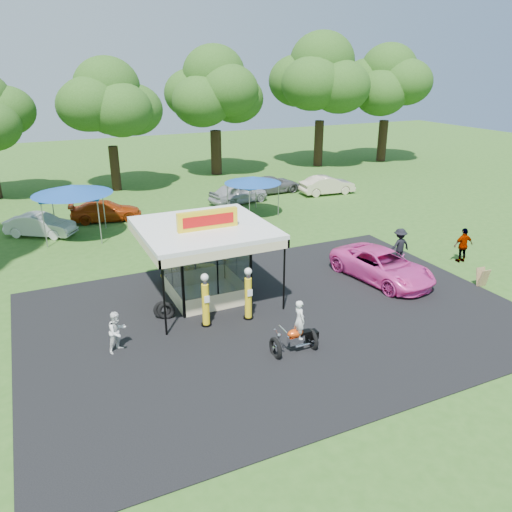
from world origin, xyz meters
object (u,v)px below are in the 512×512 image
object	(u,v)px
pink_sedan	(382,266)
gas_pump_right	(248,295)
bg_car_a	(40,225)
bg_car_e	(327,185)
gas_station_kiosk	(205,260)
a_frame_sign	(482,277)
kiosk_car	(191,270)
spectator_west	(117,332)
spectator_east_a	(399,246)
bg_car_b	(106,211)
motorcycle	(297,331)
gas_pump_left	(206,301)
tent_west	(72,190)
tent_east	(253,180)
spectator_east_b	(463,245)
bg_car_c	(238,193)
bg_car_d	(272,184)

from	to	relation	value
pink_sedan	gas_pump_right	bearing A→B (deg)	178.41
bg_car_a	bg_car_e	bearing A→B (deg)	-52.54
gas_station_kiosk	a_frame_sign	size ratio (longest dim) A/B	6.09
kiosk_car	gas_pump_right	bearing A→B (deg)	-169.85
spectator_west	spectator_east_a	bearing A→B (deg)	-20.06
gas_pump_right	pink_sedan	xyz separation A→B (m)	(7.47, 0.90, -0.34)
gas_station_kiosk	bg_car_b	size ratio (longest dim) A/B	1.17
motorcycle	bg_car_a	bearing A→B (deg)	113.50
gas_station_kiosk	gas_pump_left	world-z (taller)	gas_station_kiosk
tent_west	tent_east	bearing A→B (deg)	-0.65
gas_station_kiosk	spectator_east_b	world-z (taller)	gas_station_kiosk
spectator_west	bg_car_c	world-z (taller)	spectator_west
pink_sedan	spectator_east_a	size ratio (longest dim) A/B	2.88
bg_car_a	spectator_east_b	bearing A→B (deg)	-91.85
tent_west	bg_car_b	bearing A→B (deg)	52.68
gas_station_kiosk	spectator_east_b	distance (m)	13.82
gas_station_kiosk	gas_pump_right	xyz separation A→B (m)	(0.87, -2.64, -0.70)
spectator_east_b	tent_east	world-z (taller)	tent_east
pink_sedan	bg_car_c	xyz separation A→B (m)	(-0.62, 16.11, 0.04)
bg_car_a	bg_car_b	world-z (taller)	bg_car_a
a_frame_sign	spectator_east_a	size ratio (longest dim) A/B	0.48
kiosk_car	spectator_east_b	world-z (taller)	spectator_east_b
tent_east	spectator_west	bearing A→B (deg)	-130.30
spectator_west	gas_pump_right	bearing A→B (deg)	-27.47
a_frame_sign	spectator_west	xyz separation A→B (m)	(-16.57, 1.48, 0.34)
spectator_west	bg_car_d	world-z (taller)	spectator_west
spectator_east_b	bg_car_a	bearing A→B (deg)	-26.10
bg_car_a	bg_car_d	distance (m)	18.15
tent_west	spectator_west	bearing A→B (deg)	-90.87
bg_car_a	bg_car_d	bearing A→B (deg)	-44.24
gas_station_kiosk	a_frame_sign	xyz separation A→B (m)	(12.15, -4.36, -1.33)
gas_pump_right	tent_west	world-z (taller)	tent_west
spectator_east_b	bg_car_d	bearing A→B (deg)	-74.01
gas_pump_right	bg_car_e	world-z (taller)	gas_pump_right
spectator_east_b	tent_east	distance (m)	14.24
gas_pump_right	tent_east	xyz separation A→B (m)	(6.51, 13.68, 1.37)
motorcycle	bg_car_c	xyz separation A→B (m)	(6.27, 20.02, -0.04)
spectator_east_b	tent_east	size ratio (longest dim) A/B	0.48
tent_east	bg_car_c	bearing A→B (deg)	84.05
gas_pump_right	bg_car_e	size ratio (longest dim) A/B	0.51
bg_car_b	kiosk_car	bearing A→B (deg)	-159.83
motorcycle	bg_car_b	distance (m)	19.97
kiosk_car	spectator_west	bearing A→B (deg)	138.96
bg_car_c	bg_car_d	world-z (taller)	bg_car_c
spectator_east_a	tent_east	xyz separation A→B (m)	(-3.25, 11.29, 1.52)
bg_car_d	bg_car_b	bearing A→B (deg)	96.53
bg_car_c	bg_car_e	distance (m)	7.59
gas_station_kiosk	tent_west	distance (m)	11.99
spectator_west	bg_car_e	bearing A→B (deg)	10.52
motorcycle	tent_east	xyz separation A→B (m)	(5.92, 16.69, 1.63)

